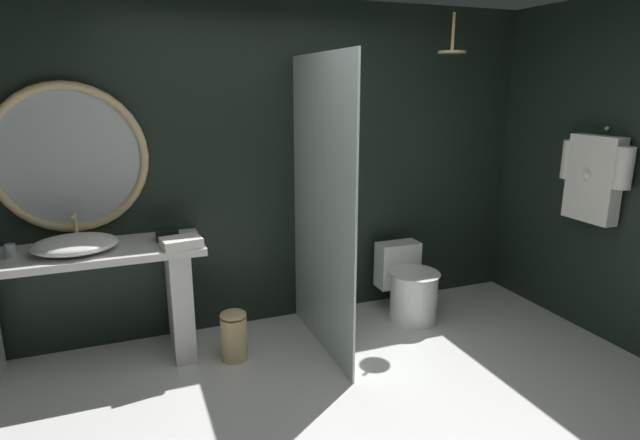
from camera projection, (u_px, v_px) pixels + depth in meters
back_wall_panel at (271, 167)px, 4.20m from camera, size 4.80×0.10×2.60m
side_wall_right at (605, 171)px, 3.99m from camera, size 0.10×2.47×2.60m
vanity_counter at (83, 297)px, 3.56m from camera, size 1.65×0.57×0.87m
vessel_sink at (75, 244)px, 3.43m from camera, size 0.55×0.45×0.23m
tumbler_cup at (11, 251)px, 3.32m from camera, size 0.06×0.06×0.09m
tissue_box at (167, 235)px, 3.70m from camera, size 0.15×0.13×0.08m
round_wall_mirror at (69, 159)px, 3.57m from camera, size 1.05×0.06×1.05m
shower_glass_panel at (322, 208)px, 3.74m from camera, size 0.02×1.18×2.16m
rain_shower_head at (452, 49)px, 4.12m from camera, size 0.22×0.22×0.31m
hanging_bathrobe at (594, 175)px, 3.92m from camera, size 0.20×0.60×0.72m
toilet at (409, 287)px, 4.42m from camera, size 0.41×0.61×0.61m
waste_bin at (234, 335)px, 3.75m from camera, size 0.19×0.19×0.38m
folded_hand_towel at (181, 243)px, 3.53m from camera, size 0.29×0.24×0.07m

